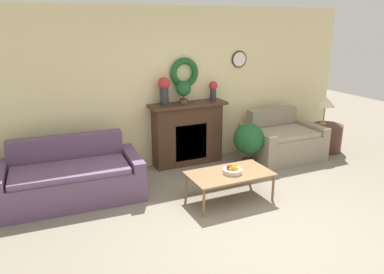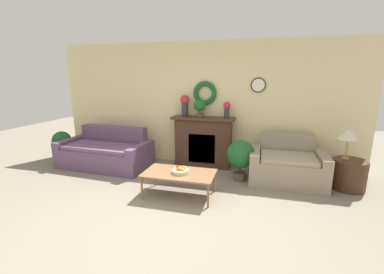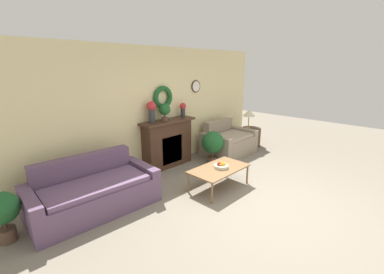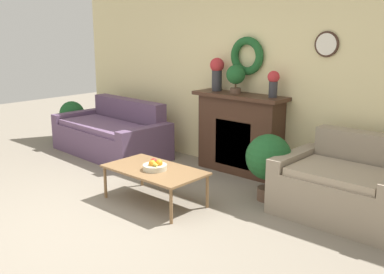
{
  "view_description": "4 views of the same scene",
  "coord_description": "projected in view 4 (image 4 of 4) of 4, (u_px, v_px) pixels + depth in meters",
  "views": [
    {
      "loc": [
        -2.5,
        -3.17,
        2.44
      ],
      "look_at": [
        -0.27,
        1.66,
        0.8
      ],
      "focal_mm": 35.0,
      "sensor_mm": 36.0,
      "label": 1
    },
    {
      "loc": [
        1.26,
        -2.77,
        1.94
      ],
      "look_at": [
        0.14,
        1.42,
        0.93
      ],
      "focal_mm": 24.0,
      "sensor_mm": 36.0,
      "label": 2
    },
    {
      "loc": [
        -3.59,
        -1.78,
        2.29
      ],
      "look_at": [
        -0.07,
        1.66,
        0.92
      ],
      "focal_mm": 24.0,
      "sensor_mm": 36.0,
      "label": 3
    },
    {
      "loc": [
        3.61,
        -2.32,
        1.98
      ],
      "look_at": [
        0.21,
        1.46,
        0.73
      ],
      "focal_mm": 42.0,
      "sensor_mm": 36.0,
      "label": 4
    }
  ],
  "objects": [
    {
      "name": "ground_plane",
      "position": [
        79.0,
        231.0,
        4.49
      ],
      "size": [
        16.0,
        16.0,
        0.0
      ],
      "primitive_type": "plane",
      "color": "gray"
    },
    {
      "name": "wall_back",
      "position": [
        246.0,
        74.0,
        6.19
      ],
      "size": [
        6.8,
        0.17,
        2.7
      ],
      "color": "beige",
      "rests_on": "ground_plane"
    },
    {
      "name": "fireplace",
      "position": [
        240.0,
        133.0,
        6.18
      ],
      "size": [
        1.36,
        0.41,
        1.11
      ],
      "color": "#42281C",
      "rests_on": "ground_plane"
    },
    {
      "name": "couch_left",
      "position": [
        112.0,
        135.0,
        7.18
      ],
      "size": [
        2.01,
        1.08,
        0.85
      ],
      "rotation": [
        0.0,
        0.0,
        -0.05
      ],
      "color": "#604766",
      "rests_on": "ground_plane"
    },
    {
      "name": "loveseat_right",
      "position": [
        345.0,
        187.0,
        4.8
      ],
      "size": [
        1.35,
        0.98,
        0.87
      ],
      "rotation": [
        0.0,
        0.0,
        -0.0
      ],
      "color": "gray",
      "rests_on": "ground_plane"
    },
    {
      "name": "coffee_table",
      "position": [
        155.0,
        171.0,
        5.13
      ],
      "size": [
        1.17,
        0.66,
        0.41
      ],
      "color": "olive",
      "rests_on": "ground_plane"
    },
    {
      "name": "fruit_bowl",
      "position": [
        155.0,
        166.0,
        5.07
      ],
      "size": [
        0.27,
        0.27,
        0.12
      ],
      "color": "beige",
      "rests_on": "coffee_table"
    },
    {
      "name": "vase_on_mantel_left",
      "position": [
        217.0,
        72.0,
        6.26
      ],
      "size": [
        0.2,
        0.2,
        0.46
      ],
      "color": "#2D2D33",
      "rests_on": "fireplace"
    },
    {
      "name": "vase_on_mantel_right",
      "position": [
        273.0,
        82.0,
        5.68
      ],
      "size": [
        0.15,
        0.15,
        0.34
      ],
      "color": "#2D2D33",
      "rests_on": "fireplace"
    },
    {
      "name": "potted_plant_on_mantel",
      "position": [
        236.0,
        76.0,
        6.03
      ],
      "size": [
        0.26,
        0.26,
        0.38
      ],
      "color": "brown",
      "rests_on": "fireplace"
    },
    {
      "name": "potted_plant_floor_by_couch",
      "position": [
        72.0,
        116.0,
        7.97
      ],
      "size": [
        0.43,
        0.43,
        0.71
      ],
      "color": "brown",
      "rests_on": "ground_plane"
    },
    {
      "name": "potted_plant_floor_by_loveseat",
      "position": [
        268.0,
        159.0,
        5.18
      ],
      "size": [
        0.53,
        0.53,
        0.79
      ],
      "color": "brown",
      "rests_on": "ground_plane"
    }
  ]
}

